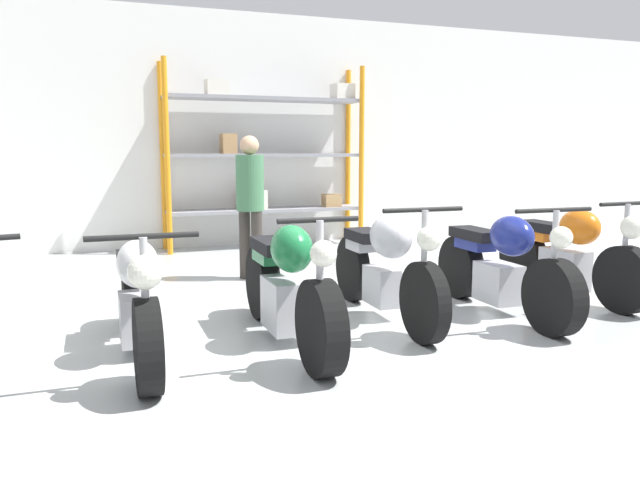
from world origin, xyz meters
name	(u,v)px	position (x,y,z in m)	size (l,w,h in m)	color
ground_plane	(336,328)	(0.00, 0.00, 0.00)	(30.00, 30.00, 0.00)	#B2B7B7
back_wall	(218,130)	(0.00, 4.99, 1.80)	(30.00, 0.08, 3.60)	white
shelving_rack	(267,155)	(0.68, 4.61, 1.42)	(3.09, 0.63, 2.79)	orange
motorcycle_white	(138,299)	(-1.61, -0.20, 0.43)	(0.67, 2.13, 0.99)	black
motorcycle_green	(287,287)	(-0.50, -0.23, 0.44)	(0.56, 2.18, 1.06)	black
motorcycle_silver	(385,264)	(0.50, 0.11, 0.50)	(0.67, 2.12, 1.06)	black
motorcycle_blue	(502,266)	(1.58, -0.09, 0.45)	(0.72, 2.04, 1.04)	black
motorcycle_orange	(570,254)	(2.64, 0.22, 0.44)	(0.59, 2.02, 1.03)	black
person_browsing	(250,196)	(-0.18, 2.24, 0.97)	(0.45, 0.45, 1.66)	#38332D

